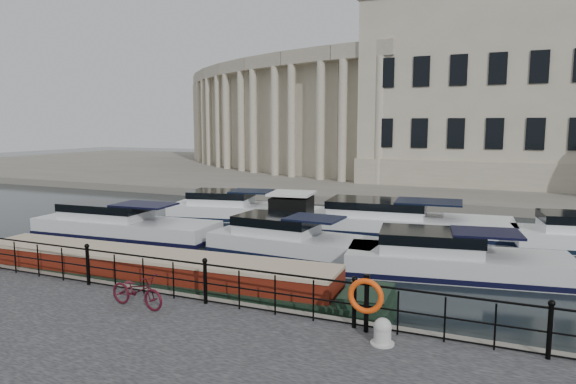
% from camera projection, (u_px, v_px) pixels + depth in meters
% --- Properties ---
extents(ground_plane, '(160.00, 160.00, 0.00)m').
position_uv_depth(ground_plane, '(247.00, 297.00, 15.50)').
color(ground_plane, black).
rests_on(ground_plane, ground).
extents(far_bank, '(120.00, 42.00, 0.55)m').
position_uv_depth(far_bank, '(431.00, 174.00, 50.93)').
color(far_bank, '#6B665B').
rests_on(far_bank, ground_plane).
extents(railing, '(24.14, 0.14, 1.22)m').
position_uv_depth(railing, '(205.00, 279.00, 13.30)').
color(railing, black).
rests_on(railing, near_quay).
extents(civic_building, '(53.55, 31.84, 16.85)m').
position_uv_depth(civic_building, '(416.00, 104.00, 46.54)').
color(civic_building, '#ADA38C').
rests_on(civic_building, far_bank).
extents(bicycle, '(1.73, 0.73, 0.88)m').
position_uv_depth(bicycle, '(137.00, 290.00, 13.06)').
color(bicycle, '#490D19').
rests_on(bicycle, near_quay).
extents(mooring_bollard, '(0.51, 0.51, 0.58)m').
position_uv_depth(mooring_bollard, '(383.00, 332.00, 10.87)').
color(mooring_bollard, '#B9B9B5').
rests_on(mooring_bollard, near_quay).
extents(life_ring_post, '(0.82, 0.21, 1.33)m').
position_uv_depth(life_ring_post, '(366.00, 297.00, 11.39)').
color(life_ring_post, black).
rests_on(life_ring_post, near_quay).
extents(narrowboat, '(15.29, 2.76, 1.56)m').
position_uv_depth(narrowboat, '(150.00, 279.00, 16.12)').
color(narrowboat, black).
rests_on(narrowboat, ground_plane).
extents(harbour_hut, '(2.90, 2.53, 2.16)m').
position_uv_depth(harbour_hut, '(292.00, 217.00, 23.65)').
color(harbour_hut, '#6B665B').
rests_on(harbour_hut, ground_plane).
extents(cabin_cruisers, '(27.92, 10.40, 1.99)m').
position_uv_depth(cabin_cruisers, '(332.00, 232.00, 23.19)').
color(cabin_cruisers, silver).
rests_on(cabin_cruisers, ground_plane).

